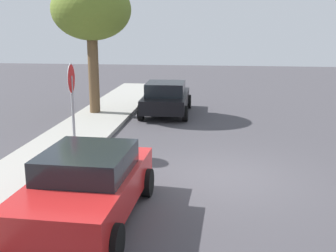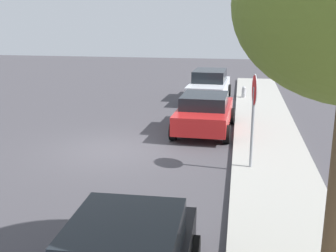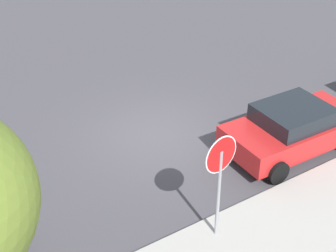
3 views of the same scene
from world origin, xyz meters
name	(u,v)px [view 2 (image 2 of 3)]	position (x,y,z in m)	size (l,w,h in m)	color
ground_plane	(114,150)	(0.00, 0.00, 0.00)	(60.00, 60.00, 0.00)	#423F44
sidewalk_curb	(271,156)	(0.00, 5.02, 0.07)	(32.00, 2.35, 0.14)	#9E9B93
stop_sign	(254,105)	(1.22, 4.37, 1.92)	(0.87, 0.11, 2.76)	gray
parked_car_red	(204,112)	(-2.75, 2.73, 0.74)	(4.08, 2.19, 1.43)	red
parked_car_silver	(209,85)	(-8.72, 2.45, 0.79)	(4.40, 2.17, 1.55)	silver
fire_hydrant	(244,93)	(-9.18, 4.22, 0.36)	(0.30, 0.22, 0.72)	#A5A5A8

